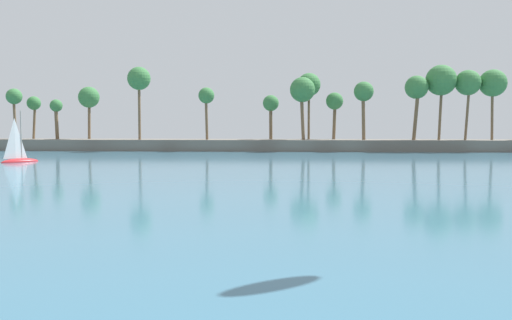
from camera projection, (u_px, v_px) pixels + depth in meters
name	position (u px, v px, depth m)	size (l,w,h in m)	color
sea	(269.00, 158.00, 69.52)	(220.00, 115.47, 0.06)	#386B84
palm_headland	(298.00, 124.00, 86.56)	(92.93, 6.57, 13.10)	slate
sailboat_near_shore	(19.00, 157.00, 62.47)	(3.64, 4.08, 6.12)	red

